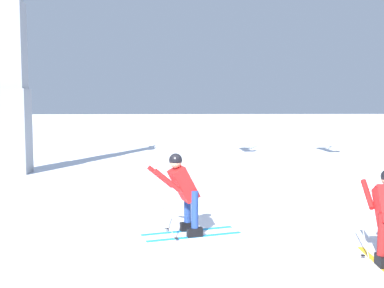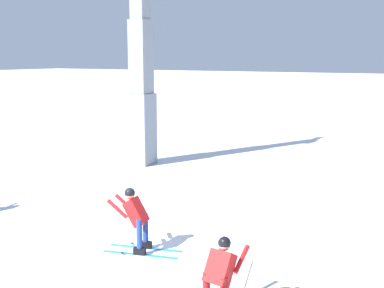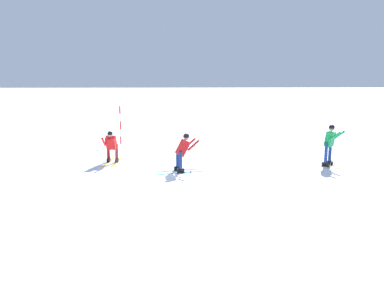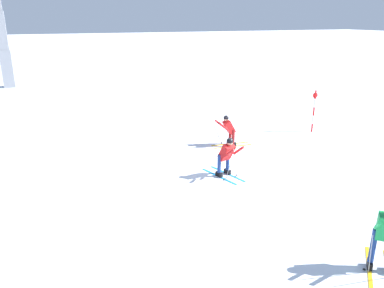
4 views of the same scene
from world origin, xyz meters
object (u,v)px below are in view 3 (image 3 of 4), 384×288
(skier_distant_uphill, at_px, (111,145))
(skier_distant_downhill, at_px, (330,142))
(skier_carving_main, at_px, (183,150))
(trail_marker_pole, at_px, (120,124))

(skier_distant_uphill, relative_size, skier_distant_downhill, 1.03)
(skier_carving_main, bearing_deg, skier_distant_uphill, -29.04)
(trail_marker_pole, height_order, skier_distant_uphill, trail_marker_pole)
(skier_carving_main, bearing_deg, skier_distant_downhill, -173.04)
(skier_carving_main, distance_m, skier_distant_downhill, 6.12)
(trail_marker_pole, xyz_separation_m, skier_distant_downhill, (-9.39, 5.82, -0.12))
(skier_carving_main, distance_m, skier_distant_uphill, 3.47)
(skier_distant_downhill, bearing_deg, skier_distant_uphill, -5.91)
(skier_distant_uphill, bearing_deg, skier_distant_downhill, 174.09)
(skier_distant_uphill, bearing_deg, skier_carving_main, 150.96)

